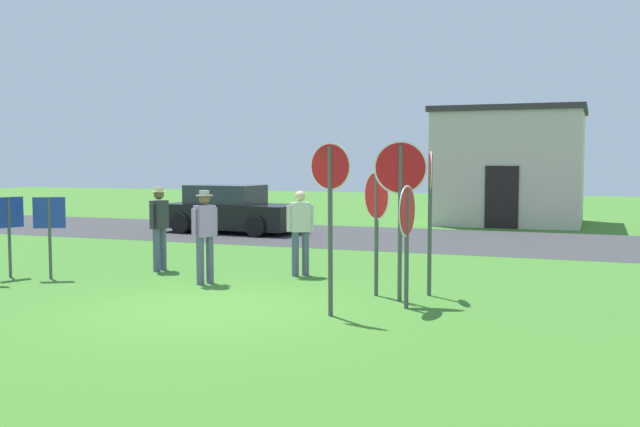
# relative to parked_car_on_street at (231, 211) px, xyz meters

# --- Properties ---
(ground_plane) EXTENTS (80.00, 80.00, 0.00)m
(ground_plane) POSITION_rel_parked_car_on_street_xyz_m (5.29, -10.78, -0.69)
(ground_plane) COLOR #3D7528
(street_asphalt) EXTENTS (60.00, 6.40, 0.01)m
(street_asphalt) POSITION_rel_parked_car_on_street_xyz_m (5.29, 0.23, -0.68)
(street_asphalt) COLOR #38383A
(street_asphalt) RESTS_ON ground
(building_background) EXTENTS (5.21, 4.64, 4.16)m
(building_background) POSITION_rel_parked_car_on_street_xyz_m (7.84, 6.72, 1.40)
(building_background) COLOR beige
(building_background) RESTS_ON ground
(parked_car_on_street) EXTENTS (4.39, 2.19, 1.51)m
(parked_car_on_street) POSITION_rel_parked_car_on_street_xyz_m (0.00, 0.00, 0.00)
(parked_car_on_street) COLOR black
(parked_car_on_street) RESTS_ON ground
(stop_sign_tallest) EXTENTS (0.60, 0.59, 2.11)m
(stop_sign_tallest) POSITION_rel_parked_car_on_street_xyz_m (7.38, -8.78, 0.76)
(stop_sign_tallest) COLOR #474C4C
(stop_sign_tallest) RESTS_ON ground
(stop_sign_leaning_left) EXTENTS (0.19, 0.60, 2.44)m
(stop_sign_leaning_left) POSITION_rel_parked_car_on_street_xyz_m (8.21, -8.45, 0.93)
(stop_sign_leaning_left) COLOR #474C4C
(stop_sign_leaning_left) RESTS_ON ground
(stop_sign_low_front) EXTENTS (0.68, 0.18, 2.55)m
(stop_sign_low_front) POSITION_rel_parked_car_on_street_xyz_m (7.20, -10.58, 1.03)
(stop_sign_low_front) COLOR #474C4C
(stop_sign_low_front) RESTS_ON ground
(stop_sign_center_cluster) EXTENTS (0.84, 0.24, 2.61)m
(stop_sign_center_cluster) POSITION_rel_parked_car_on_street_xyz_m (7.87, -9.10, 1.12)
(stop_sign_center_cluster) COLOR #474C4C
(stop_sign_center_cluster) RESTS_ON ground
(stop_sign_nearest) EXTENTS (0.07, 0.79, 1.91)m
(stop_sign_nearest) POSITION_rel_parked_car_on_street_xyz_m (8.12, -9.65, 0.61)
(stop_sign_nearest) COLOR #474C4C
(stop_sign_nearest) RESTS_ON ground
(person_in_teal) EXTENTS (0.32, 0.57, 1.74)m
(person_in_teal) POSITION_rel_parked_car_on_street_xyz_m (2.38, -7.67, 0.30)
(person_in_teal) COLOR #4C5670
(person_in_teal) RESTS_ON ground
(person_in_dark_shirt) EXTENTS (0.48, 0.47, 1.69)m
(person_in_dark_shirt) POSITION_rel_parked_car_on_street_xyz_m (5.35, -7.24, 0.29)
(person_in_dark_shirt) COLOR #4C5670
(person_in_dark_shirt) RESTS_ON ground
(person_on_left) EXTENTS (0.35, 0.53, 1.74)m
(person_on_left) POSITION_rel_parked_car_on_street_xyz_m (4.07, -8.76, 0.30)
(person_on_left) COLOR #4C5670
(person_on_left) RESTS_ON ground
(info_panel_leftmost) EXTENTS (0.21, 0.58, 1.58)m
(info_panel_leftmost) POSITION_rel_parked_car_on_street_xyz_m (0.12, -9.45, 0.39)
(info_panel_leftmost) COLOR #4C4C51
(info_panel_leftmost) RESTS_ON ground
(info_panel_middle) EXTENTS (0.53, 0.33, 1.58)m
(info_panel_middle) POSITION_rel_parked_car_on_street_xyz_m (0.98, -9.31, 0.40)
(info_panel_middle) COLOR #4C4C51
(info_panel_middle) RESTS_ON ground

